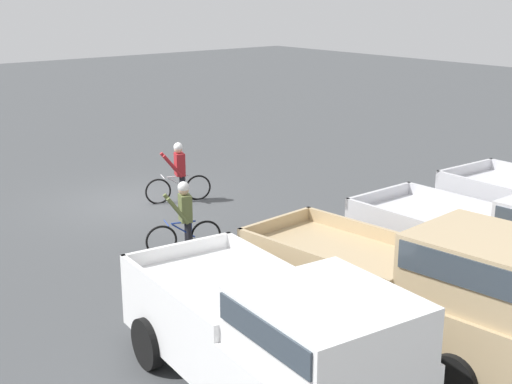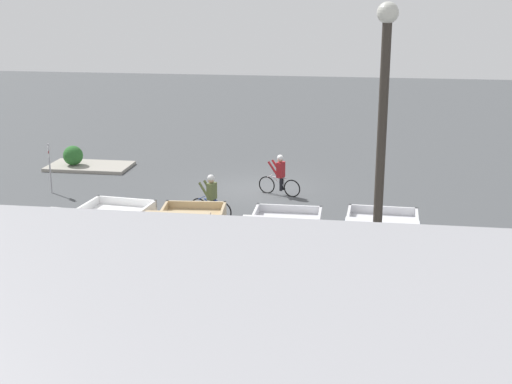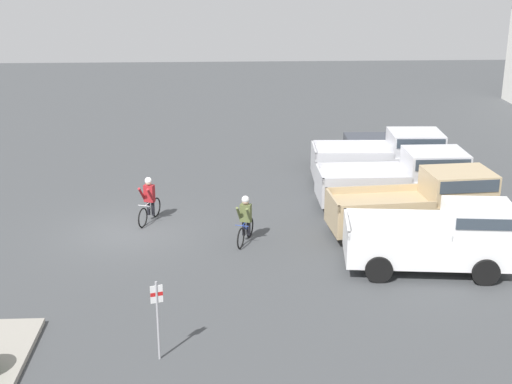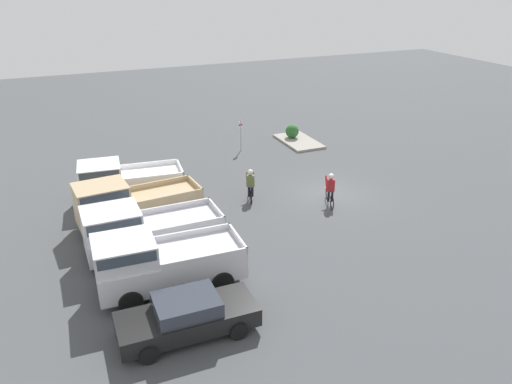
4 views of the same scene
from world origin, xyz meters
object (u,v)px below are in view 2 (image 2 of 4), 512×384
Objects in this scene: sedan_0 at (485,276)px; pickup_truck_0 at (380,257)px; cyclist_1 at (280,175)px; pickup_truck_1 at (278,253)px; shrub at (73,155)px; pickup_truck_2 at (180,249)px; fire_lane_sign at (50,163)px; cyclist_0 at (211,196)px; lamppost at (379,200)px; pickup_truck_3 at (85,242)px.

sedan_0 is 0.84× the size of pickup_truck_0.
cyclist_1 is (6.67, -9.31, 0.15)m from sedan_0.
pickup_truck_1 is 16.88m from shrub.
fire_lane_sign is (7.67, -8.57, 0.11)m from pickup_truck_2.
sedan_0 is 2.69× the size of cyclist_0.
sedan_0 is at bearing -177.41° from pickup_truck_2.
pickup_truck_0 is 3.01× the size of cyclist_1.
cyclist_0 is at bearing -62.72° from pickup_truck_1.
fire_lane_sign is at bearing -48.16° from pickup_truck_2.
lamppost is at bearing 126.09° from shrub.
pickup_truck_2 is at bearing 80.14° from cyclist_1.
pickup_truck_0 is 0.97× the size of pickup_truck_1.
pickup_truck_0 is at bearing 137.97° from shrub.
cyclist_1 is at bearing -173.19° from fire_lane_sign.
fire_lane_sign is 4.24m from shrub.
shrub is (10.10, -3.01, -0.24)m from cyclist_1.
sedan_0 is 4.92× the size of shrub.
pickup_truck_1 is (2.78, 0.07, -0.04)m from pickup_truck_0.
pickup_truck_0 is 1.03× the size of pickup_truck_3.
pickup_truck_0 reaches higher than cyclist_0.
lamppost reaches higher than fire_lane_sign.
shrub is at bearing -38.96° from cyclist_0.
shrub is at bearing -16.58° from cyclist_1.
pickup_truck_0 reaches higher than sedan_0.
fire_lane_sign reaches higher than shrub.
cyclist_0 reaches higher than shrub.
cyclist_0 is at bearing -33.72° from sedan_0.
pickup_truck_2 is 3.20× the size of cyclist_1.
pickup_truck_0 is 10.32m from cyclist_1.
shrub is (11.17, -12.65, -0.53)m from pickup_truck_1.
cyclist_1 is 1.95× the size of shrub.
pickup_truck_3 reaches higher than fire_lane_sign.
lamppost is (-5.23, 6.02, 3.43)m from pickup_truck_2.
pickup_truck_1 is 0.70× the size of lamppost.
sedan_0 is 2.18× the size of fire_lane_sign.
lamppost is at bearing 112.18° from pickup_truck_1.
cyclist_1 reaches higher than sedan_0.
cyclist_0 is 0.81× the size of fire_lane_sign.
pickup_truck_1 is 0.97× the size of pickup_truck_2.
sedan_0 is 0.81× the size of pickup_truck_1.
fire_lane_sign reaches higher than cyclist_1.
lamppost is at bearing 87.18° from pickup_truck_0.
lamppost reaches higher than pickup_truck_1.
pickup_truck_2 is at bearing -49.02° from lamppost.
pickup_truck_1 is at bearing 117.28° from cyclist_0.
cyclist_0 is at bearing 162.18° from fire_lane_sign.
pickup_truck_1 reaches higher than fire_lane_sign.
pickup_truck_0 is at bearing -178.76° from pickup_truck_2.
pickup_truck_2 is at bearing 1.24° from pickup_truck_0.
pickup_truck_1 is at bearing -67.82° from lamppost.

